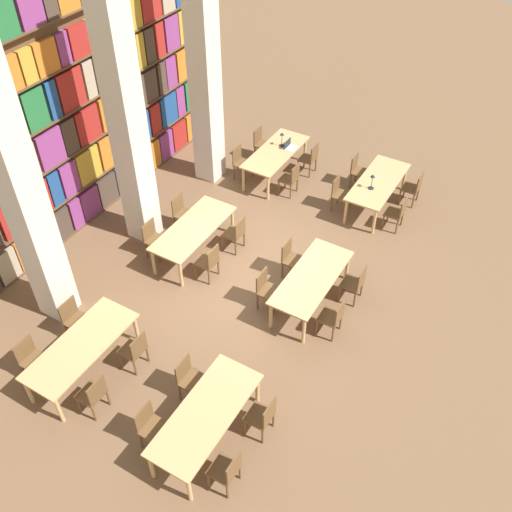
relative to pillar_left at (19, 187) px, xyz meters
name	(u,v)px	position (x,y,z in m)	size (l,w,h in m)	color
ground_plane	(250,276)	(2.72, -2.84, -3.00)	(40.00, 40.00, 0.00)	brown
bookshelf_bank	(72,111)	(2.73, 1.53, -0.31)	(10.61, 0.35, 5.50)	brown
pillar_left	(19,187)	(0.00, 0.00, 0.00)	(0.57, 0.57, 6.00)	beige
pillar_center	(126,117)	(2.72, 0.00, 0.00)	(0.57, 0.57, 6.00)	beige
pillar_right	(204,65)	(5.44, 0.00, 0.00)	(0.57, 0.57, 6.00)	beige
reading_table_0	(206,415)	(-0.87, -4.18, -2.35)	(2.16, 0.87, 0.73)	tan
chair_0	(227,470)	(-1.38, -4.90, -2.53)	(0.42, 0.40, 0.87)	brown
chair_1	(151,426)	(-1.38, -3.46, -2.53)	(0.42, 0.40, 0.87)	brown
chair_2	(263,416)	(-0.32, -4.90, -2.53)	(0.42, 0.40, 0.87)	brown
chair_3	(190,378)	(-0.32, -3.46, -2.53)	(0.42, 0.40, 0.87)	brown
reading_table_1	(312,279)	(2.70, -4.27, -2.35)	(2.16, 0.87, 0.73)	tan
chair_4	(333,317)	(2.18, -4.99, -2.53)	(0.42, 0.40, 0.87)	brown
chair_5	(267,289)	(2.18, -3.55, -2.53)	(0.42, 0.40, 0.87)	brown
chair_6	(355,283)	(3.22, -4.99, -2.53)	(0.42, 0.40, 0.87)	brown
chair_7	(291,258)	(3.22, -3.55, -2.53)	(0.42, 0.40, 0.87)	brown
reading_table_2	(378,184)	(6.38, -4.20, -2.35)	(2.16, 0.87, 0.73)	tan
chair_8	(397,212)	(5.82, -4.92, -2.53)	(0.42, 0.40, 0.87)	brown
chair_9	(340,193)	(5.82, -3.48, -2.53)	(0.42, 0.40, 0.87)	brown
chair_10	(413,187)	(6.94, -4.92, -2.53)	(0.42, 0.40, 0.87)	brown
chair_11	(358,170)	(6.94, -3.48, -2.53)	(0.42, 0.40, 0.87)	brown
desk_lamp_0	(372,179)	(6.02, -4.15, -2.01)	(0.14, 0.14, 0.39)	#232328
reading_table_3	(81,347)	(-0.86, -1.54, -2.35)	(2.16, 0.87, 0.73)	tan
chair_12	(94,394)	(-1.40, -2.26, -2.53)	(0.42, 0.40, 0.87)	brown
chair_13	(32,358)	(-1.40, -0.82, -2.53)	(0.42, 0.40, 0.87)	brown
chair_14	(135,350)	(-0.33, -2.26, -2.53)	(0.42, 0.40, 0.87)	brown
chair_15	(75,319)	(-0.33, -0.82, -2.53)	(0.42, 0.40, 0.87)	brown
reading_table_4	(193,230)	(2.75, -1.39, -2.35)	(2.16, 0.87, 0.73)	tan
chair_16	(209,261)	(2.26, -2.11, -2.53)	(0.42, 0.40, 0.87)	brown
chair_17	(154,238)	(2.26, -0.67, -2.53)	(0.42, 0.40, 0.87)	brown
chair_18	(236,233)	(3.31, -2.11, -2.53)	(0.42, 0.40, 0.87)	brown
chair_19	(182,212)	(3.31, -0.67, -2.53)	(0.42, 0.40, 0.87)	brown
reading_table_5	(275,154)	(6.28, -1.46, -2.35)	(2.16, 0.87, 0.73)	tan
chair_20	(291,178)	(5.77, -2.18, -2.53)	(0.42, 0.40, 0.87)	brown
chair_21	(241,162)	(5.77, -0.74, -2.53)	(0.42, 0.40, 0.87)	brown
chair_22	(310,158)	(6.82, -2.18, -2.53)	(0.42, 0.40, 0.87)	brown
chair_23	(262,143)	(6.82, -0.74, -2.53)	(0.42, 0.40, 0.87)	brown
desk_lamp_1	(282,137)	(6.59, -1.47, -2.01)	(0.14, 0.14, 0.39)	#232328
laptop	(290,146)	(6.62, -1.70, -2.23)	(0.32, 0.22, 0.21)	silver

